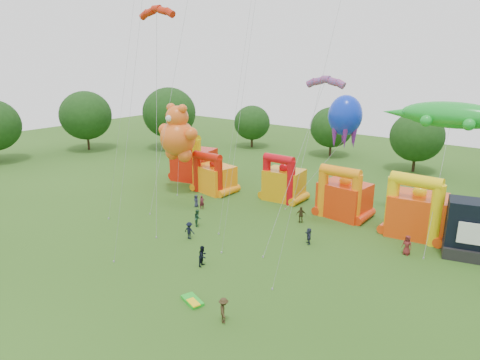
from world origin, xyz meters
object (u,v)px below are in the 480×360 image
Objects in this scene: bouncy_castle_2 at (283,182)px; spectator_0 at (196,201)px; bouncy_castle_0 at (192,162)px; teddy_bear_kite at (178,136)px; gecko_kite at (443,157)px; octopus_kite at (324,158)px; spectator_4 at (301,215)px.

spectator_0 is at bearing -127.57° from bouncy_castle_2.
bouncy_castle_0 is 0.60× the size of teddy_bear_kite.
teddy_bear_kite is 31.62m from gecko_kite.
bouncy_castle_0 is 0.53× the size of gecko_kite.
octopus_kite reaches higher than spectator_4.
spectator_4 is (18.41, 0.78, -6.84)m from teddy_bear_kite.
gecko_kite is (18.39, 0.62, 5.85)m from bouncy_castle_2.
octopus_kite is (20.28, 2.22, 3.21)m from bouncy_castle_0.
octopus_kite is 8.80× the size of spectator_0.
teddy_bear_kite is at bearing 162.73° from spectator_0.
octopus_kite reaches higher than bouncy_castle_2.
bouncy_castle_0 is at bearing -173.76° from octopus_kite.
teddy_bear_kite is 7.90× the size of spectator_0.
gecko_kite is 13.90m from octopus_kite.
teddy_bear_kite is (-12.46, -6.30, 5.44)m from bouncy_castle_2.
teddy_bear_kite reaches higher than bouncy_castle_2.
bouncy_castle_0 is 4.72× the size of spectator_0.
bouncy_castle_2 is (15.57, 0.57, -0.39)m from bouncy_castle_0.
bouncy_castle_2 is at bearing -76.25° from spectator_4.
bouncy_castle_2 reaches higher than spectator_4.
gecko_kite is 15.65m from spectator_4.
octopus_kite reaches higher than teddy_bear_kite.
bouncy_castle_0 is at bearing -177.98° from gecko_kite.
octopus_kite is at bearing 24.82° from teddy_bear_kite.
gecko_kite is at bearing 1.94° from bouncy_castle_2.
bouncy_castle_2 is 6.15m from octopus_kite.
bouncy_castle_0 is 3.82× the size of spectator_4.
teddy_bear_kite is 0.90× the size of octopus_kite.
octopus_kite is at bearing 19.25° from bouncy_castle_2.
gecko_kite is at bearing -4.28° from octopus_kite.
spectator_4 is (12.83, 3.43, 0.18)m from spectator_0.
bouncy_castle_0 is at bearing -46.35° from spectator_4.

